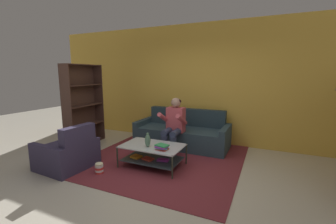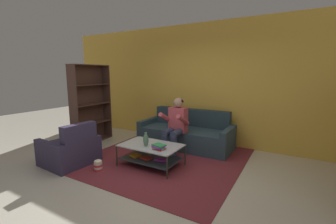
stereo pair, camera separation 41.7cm
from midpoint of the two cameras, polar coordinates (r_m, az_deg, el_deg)
name	(u,v)px [view 1 (the left image)]	position (r m, az deg, el deg)	size (l,w,h in m)	color
ground	(152,180)	(3.82, -7.36, -16.93)	(16.80, 16.80, 0.00)	beige
back_partition	(198,84)	(5.65, 5.62, 7.09)	(8.40, 0.12, 2.90)	gold
couch	(182,134)	(5.35, 1.42, -5.62)	(2.16, 0.88, 0.86)	#2C414B
person_seated_center	(174,123)	(4.80, -1.01, -2.93)	(0.50, 0.58, 1.19)	#333B57
coffee_table	(152,152)	(4.24, -6.95, -10.22)	(1.12, 0.70, 0.41)	silver
area_rug	(167,156)	(4.76, -2.86, -11.21)	(3.00, 3.30, 0.01)	maroon
vase	(148,140)	(4.09, -8.13, -7.18)	(0.10, 0.10, 0.26)	#50765D
book_stack	(162,147)	(3.94, -4.61, -8.92)	(0.25, 0.22, 0.09)	#C63B2B
bookshelf	(81,110)	(5.81, -23.16, 0.36)	(0.34, 1.11, 1.92)	#4D3229
armchair	(68,154)	(4.63, -26.51, -9.46)	(0.89, 0.92, 0.82)	#342E4B
popcorn_tub	(99,168)	(4.22, -19.88, -13.27)	(0.14, 0.14, 0.20)	red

